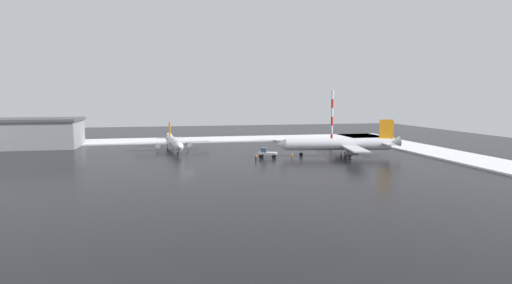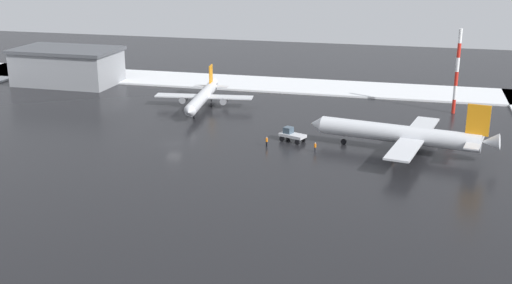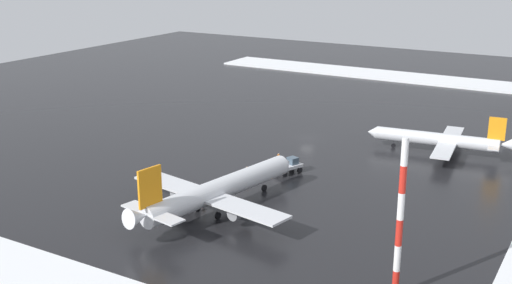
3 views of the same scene
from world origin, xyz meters
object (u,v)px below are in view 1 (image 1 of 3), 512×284
at_px(airplane_parked_starboard, 174,142).
at_px(pushback_tug, 267,153).
at_px(airplane_far_rear, 341,144).
at_px(ground_crew_mid_apron, 292,156).
at_px(ground_crew_near_tug, 341,154).
at_px(ground_crew_beside_wing, 256,157).
at_px(antenna_mast, 332,117).
at_px(cargo_hangar, 37,133).

distance_m(airplane_parked_starboard, pushback_tug, 29.00).
bearing_deg(airplane_parked_starboard, airplane_far_rear, 58.37).
xyz_separation_m(airplane_far_rear, ground_crew_mid_apron, (14.04, 3.64, -2.14)).
bearing_deg(pushback_tug, airplane_far_rear, -162.11).
height_order(airplane_parked_starboard, ground_crew_near_tug, airplane_parked_starboard).
relative_size(airplane_far_rear, ground_crew_beside_wing, 18.43).
bearing_deg(ground_crew_mid_apron, antenna_mast, 73.94).
distance_m(airplane_far_rear, antenna_mast, 30.53).
relative_size(airplane_far_rear, antenna_mast, 1.83).
height_order(ground_crew_near_tug, ground_crew_mid_apron, same).
bearing_deg(ground_crew_near_tug, cargo_hangar, 54.16).
xyz_separation_m(ground_crew_near_tug, antenna_mast, (-10.54, -31.62, 7.66)).
bearing_deg(ground_crew_beside_wing, cargo_hangar, -97.03).
relative_size(airplane_parked_starboard, antenna_mast, 1.46).
distance_m(airplane_far_rear, pushback_tug, 19.20).
bearing_deg(antenna_mast, airplane_far_rear, 71.78).
bearing_deg(airplane_far_rear, antenna_mast, -97.61).
xyz_separation_m(airplane_far_rear, antenna_mast, (-9.39, -28.52, 5.52)).
bearing_deg(ground_crew_mid_apron, airplane_parked_starboard, 160.16).
bearing_deg(cargo_hangar, ground_crew_near_tug, 155.90).
distance_m(ground_crew_near_tug, cargo_hangar, 88.92).
distance_m(airplane_far_rear, cargo_hangar, 88.65).
distance_m(ground_crew_near_tug, antenna_mast, 34.20).
height_order(pushback_tug, ground_crew_near_tug, pushback_tug).
bearing_deg(antenna_mast, pushback_tug, 43.65).
relative_size(ground_crew_near_tug, ground_crew_beside_wing, 1.00).
distance_m(pushback_tug, antenna_mast, 40.01).
bearing_deg(pushback_tug, airplane_parked_starboard, -16.61).
height_order(pushback_tug, cargo_hangar, cargo_hangar).
height_order(ground_crew_beside_wing, antenna_mast, antenna_mast).
xyz_separation_m(pushback_tug, ground_crew_mid_apron, (-5.03, 5.01, -0.31)).
height_order(airplane_far_rear, pushback_tug, airplane_far_rear).
distance_m(antenna_mast, cargo_hangar, 91.32).
relative_size(ground_crew_beside_wing, antenna_mast, 0.10).
bearing_deg(antenna_mast, ground_crew_beside_wing, 44.14).
xyz_separation_m(airplane_far_rear, pushback_tug, (19.07, -1.37, -1.82)).
xyz_separation_m(airplane_parked_starboard, ground_crew_mid_apron, (-27.67, 23.09, -1.51)).
bearing_deg(ground_crew_beside_wing, ground_crew_mid_apron, 107.95).
distance_m(airplane_parked_starboard, cargo_hangar, 42.73).
relative_size(ground_crew_near_tug, ground_crew_mid_apron, 1.00).
bearing_deg(ground_crew_mid_apron, ground_crew_beside_wing, -167.16).
bearing_deg(ground_crew_beside_wing, antenna_mast, 159.27).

